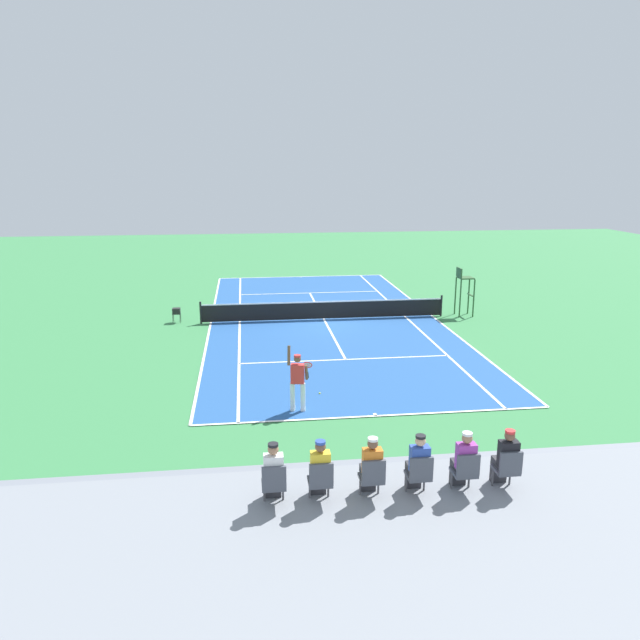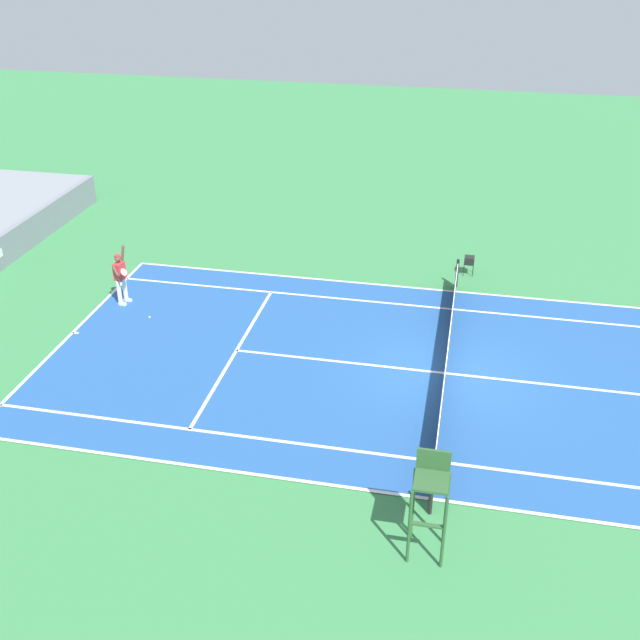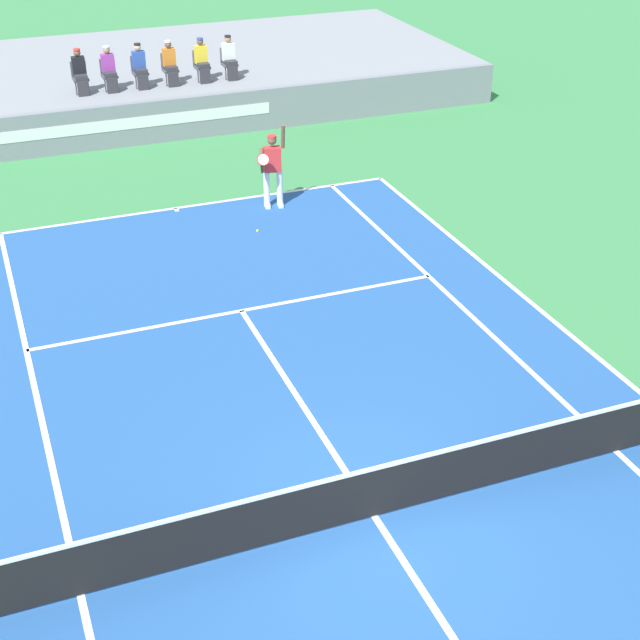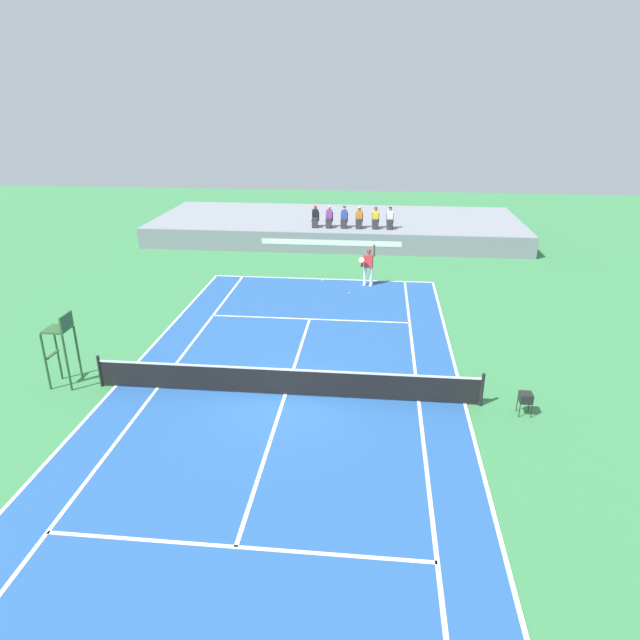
% 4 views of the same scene
% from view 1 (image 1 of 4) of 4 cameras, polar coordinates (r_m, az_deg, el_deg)
% --- Properties ---
extents(ground_plane, '(80.00, 80.00, 0.00)m').
position_cam_1_polar(ground_plane, '(29.45, 0.37, 0.03)').
color(ground_plane, '#387F47').
extents(court, '(11.08, 23.88, 0.03)m').
position_cam_1_polar(court, '(29.45, 0.37, 0.05)').
color(court, '#235193').
rests_on(court, ground).
extents(net, '(11.98, 0.10, 1.07)m').
position_cam_1_polar(net, '(29.32, 0.38, 1.02)').
color(net, black).
rests_on(net, ground).
extents(barrier_wall, '(23.30, 0.25, 1.22)m').
position_cam_1_polar(barrier_wall, '(13.71, 10.05, -15.03)').
color(barrier_wall, gray).
rests_on(barrier_wall, ground).
extents(spectator_seated_0, '(0.44, 0.60, 1.26)m').
position_cam_1_polar(spectator_seated_0, '(12.33, 17.25, -12.58)').
color(spectator_seated_0, '#474C56').
rests_on(spectator_seated_0, bleacher_platform).
extents(spectator_seated_1, '(0.44, 0.60, 1.26)m').
position_cam_1_polar(spectator_seated_1, '(12.03, 13.52, -13.03)').
color(spectator_seated_1, '#474C56').
rests_on(spectator_seated_1, bleacher_platform).
extents(spectator_seated_2, '(0.44, 0.60, 1.26)m').
position_cam_1_polar(spectator_seated_2, '(11.76, 9.30, -13.47)').
color(spectator_seated_2, '#474C56').
rests_on(spectator_seated_2, bleacher_platform).
extents(spectator_seated_3, '(0.44, 0.60, 1.26)m').
position_cam_1_polar(spectator_seated_3, '(11.55, 4.89, -13.86)').
color(spectator_seated_3, '#474C56').
rests_on(spectator_seated_3, bleacher_platform).
extents(spectator_seated_4, '(0.44, 0.60, 1.26)m').
position_cam_1_polar(spectator_seated_4, '(11.41, -0.02, -14.20)').
color(spectator_seated_4, '#474C56').
rests_on(spectator_seated_4, bleacher_platform).
extents(spectator_seated_5, '(0.44, 0.60, 1.26)m').
position_cam_1_polar(spectator_seated_5, '(11.35, -4.45, -14.42)').
color(spectator_seated_5, '#474C56').
rests_on(spectator_seated_5, bleacher_platform).
extents(tennis_player, '(0.82, 0.62, 2.08)m').
position_cam_1_polar(tennis_player, '(18.30, -2.12, -5.76)').
color(tennis_player, white).
rests_on(tennis_player, ground).
extents(tennis_ball, '(0.07, 0.07, 0.07)m').
position_cam_1_polar(tennis_ball, '(19.92, -0.03, -6.99)').
color(tennis_ball, '#D1E533').
rests_on(tennis_ball, ground).
extents(umpire_chair, '(0.77, 0.77, 2.44)m').
position_cam_1_polar(umpire_chair, '(30.82, 13.52, 3.24)').
color(umpire_chair, '#2D562D').
rests_on(umpire_chair, ground).
extents(ball_hopper, '(0.36, 0.36, 0.70)m').
position_cam_1_polar(ball_hopper, '(29.64, -13.50, 0.86)').
color(ball_hopper, black).
rests_on(ball_hopper, ground).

